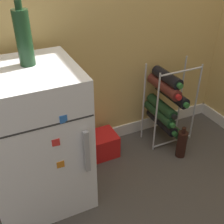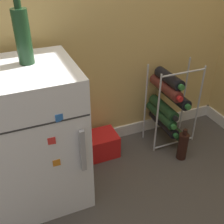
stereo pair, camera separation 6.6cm
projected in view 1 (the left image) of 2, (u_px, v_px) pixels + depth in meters
name	position (u px, v px, depth m)	size (l,w,h in m)	color
ground_plane	(131.00, 194.00, 1.66)	(14.00, 14.00, 0.00)	#423D38
mini_fridge	(35.00, 139.00, 1.48)	(0.50, 0.51, 0.79)	white
wine_rack	(165.00, 104.00, 1.96)	(0.34, 0.33, 0.59)	#B2B2B7
soda_box	(100.00, 145.00, 1.93)	(0.23, 0.18, 0.16)	red
fridge_top_bottle	(24.00, 38.00, 1.25)	(0.07, 0.07, 0.29)	#19381E
loose_bottle_floor	(182.00, 144.00, 1.90)	(0.07, 0.07, 0.24)	black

